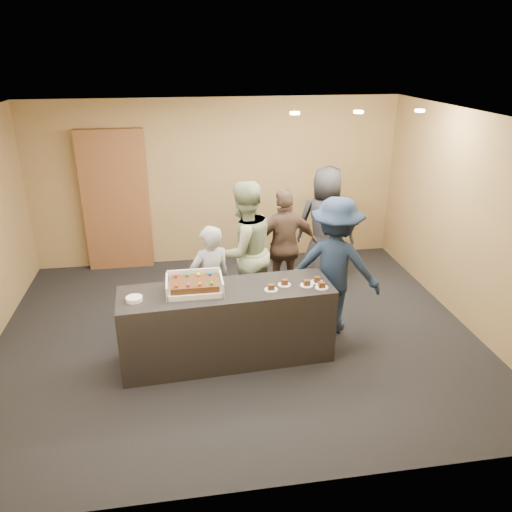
% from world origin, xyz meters
% --- Properties ---
extents(room, '(6.04, 6.00, 2.70)m').
position_xyz_m(room, '(0.00, 0.00, 1.35)').
color(room, black).
rests_on(room, ground).
extents(serving_counter, '(2.44, 0.84, 0.90)m').
position_xyz_m(serving_counter, '(-0.18, -0.55, 0.45)').
color(serving_counter, black).
rests_on(serving_counter, floor).
extents(storage_cabinet, '(1.03, 0.15, 2.27)m').
position_xyz_m(storage_cabinet, '(-1.64, 2.41, 1.13)').
color(storage_cabinet, brown).
rests_on(storage_cabinet, floor).
extents(cake_box, '(0.62, 0.43, 0.18)m').
position_xyz_m(cake_box, '(-0.53, -0.53, 0.94)').
color(cake_box, white).
rests_on(cake_box, serving_counter).
extents(sheet_cake, '(0.52, 0.36, 0.11)m').
position_xyz_m(sheet_cake, '(-0.53, -0.55, 1.00)').
color(sheet_cake, '#3F230E').
rests_on(sheet_cake, cake_box).
extents(plate_stack, '(0.18, 0.18, 0.04)m').
position_xyz_m(plate_stack, '(-1.17, -0.67, 0.92)').
color(plate_stack, white).
rests_on(plate_stack, serving_counter).
extents(slice_a, '(0.15, 0.15, 0.07)m').
position_xyz_m(slice_a, '(0.32, -0.64, 0.92)').
color(slice_a, white).
rests_on(slice_a, serving_counter).
extents(slice_b, '(0.15, 0.15, 0.07)m').
position_xyz_m(slice_b, '(0.49, -0.54, 0.92)').
color(slice_b, white).
rests_on(slice_b, serving_counter).
extents(slice_c, '(0.15, 0.15, 0.07)m').
position_xyz_m(slice_c, '(0.74, -0.60, 0.92)').
color(slice_c, white).
rests_on(slice_c, serving_counter).
extents(slice_d, '(0.15, 0.15, 0.07)m').
position_xyz_m(slice_d, '(0.87, -0.53, 0.92)').
color(slice_d, white).
rests_on(slice_d, serving_counter).
extents(slice_e, '(0.15, 0.15, 0.07)m').
position_xyz_m(slice_e, '(0.89, -0.68, 0.92)').
color(slice_e, white).
rests_on(slice_e, serving_counter).
extents(person_server_grey, '(0.62, 0.51, 1.47)m').
position_xyz_m(person_server_grey, '(-0.31, 0.01, 0.73)').
color(person_server_grey, '#949499').
rests_on(person_server_grey, floor).
extents(person_sage_man, '(1.13, 1.03, 1.88)m').
position_xyz_m(person_sage_man, '(0.15, 0.44, 0.94)').
color(person_sage_man, gray).
rests_on(person_sage_man, floor).
extents(person_navy_man, '(1.31, 1.10, 1.76)m').
position_xyz_m(person_navy_man, '(1.24, -0.07, 0.88)').
color(person_navy_man, '#18263F').
rests_on(person_navy_man, floor).
extents(person_brown_extra, '(1.00, 0.49, 1.64)m').
position_xyz_m(person_brown_extra, '(0.79, 0.84, 0.82)').
color(person_brown_extra, brown).
rests_on(person_brown_extra, floor).
extents(person_dark_suit, '(1.03, 0.84, 1.81)m').
position_xyz_m(person_dark_suit, '(1.54, 1.36, 0.91)').
color(person_dark_suit, '#26272B').
rests_on(person_dark_suit, floor).
extents(ceiling_spotlights, '(1.72, 0.12, 0.03)m').
position_xyz_m(ceiling_spotlights, '(1.60, 0.50, 2.67)').
color(ceiling_spotlights, '#FFEAC6').
rests_on(ceiling_spotlights, ceiling).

